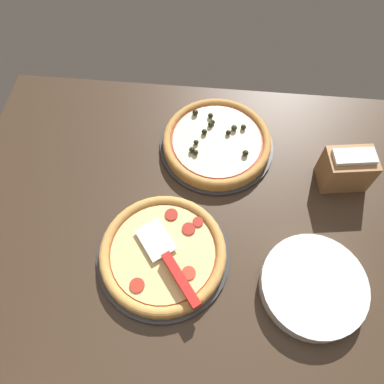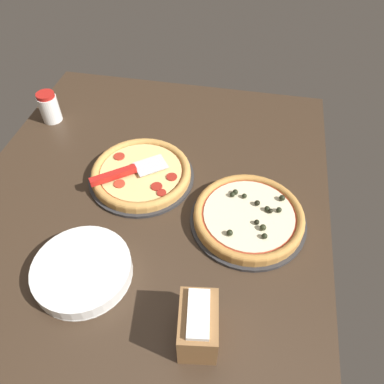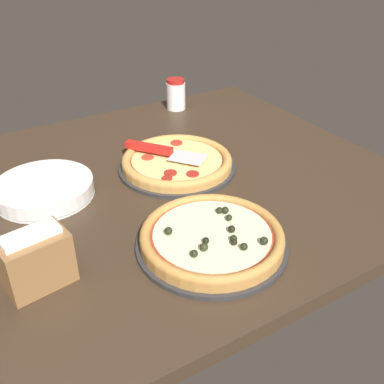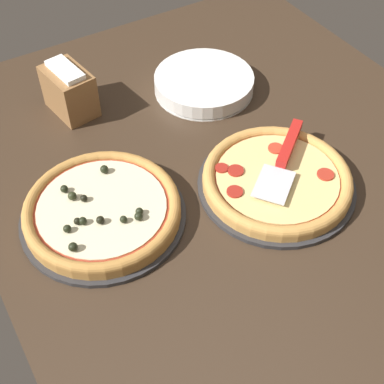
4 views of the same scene
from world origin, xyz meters
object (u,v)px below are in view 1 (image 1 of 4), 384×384
Objects in this scene: pizza_back at (217,141)px; pizza_front at (163,253)px; napkin_holder at (347,169)px; serving_spatula at (175,271)px; plate_stack at (313,286)px.

pizza_front is at bearing -107.64° from pizza_back.
pizza_front is 53.42cm from napkin_holder.
serving_spatula reaches higher than pizza_front.
napkin_holder is (42.33, 31.78, 0.93)cm from serving_spatula.
pizza_front is 36.62cm from plate_stack.
plate_stack is (32.55, 0.28, -2.76)cm from serving_spatula.
plate_stack is (25.24, -39.55, -0.62)cm from pizza_back.
pizza_back is 36.07cm from napkin_holder.
plate_stack is at bearing 0.49° from serving_spatula.
napkin_holder reaches higher than pizza_front.
pizza_front is at bearing 172.58° from plate_stack.
pizza_back is 40.55cm from serving_spatula.
serving_spatula is at bearing -179.51° from plate_stack.
pizza_back is 1.25× the size of plate_stack.
napkin_holder is at bearing 72.75° from plate_stack.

